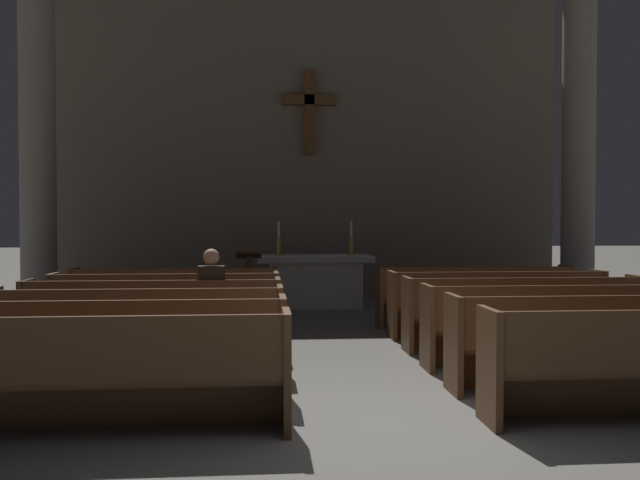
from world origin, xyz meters
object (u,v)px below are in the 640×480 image
(pew_left_row_3, at_px, (138,331))
(candlestick_right, at_px, (351,244))
(pew_left_row_4, at_px, (154,318))
(column_left_second, at_px, (38,142))
(pew_right_row_6, at_px, (474,296))
(pew_left_row_1, at_px, (89,374))
(altar, at_px, (315,280))
(pew_left_row_6, at_px, (175,299))
(pew_left_row_5, at_px, (166,307))
(pew_right_row_5, at_px, (497,304))
(pew_right_row_4, at_px, (524,313))
(lone_worshipper, at_px, (212,299))
(lectern, at_px, (249,285))
(pew_left_row_2, at_px, (118,349))
(pew_right_row_3, at_px, (560,326))
(column_right_second, at_px, (578,147))
(candlestick_left, at_px, (279,244))
(pew_right_row_2, at_px, (606,342))

(pew_left_row_3, bearing_deg, candlestick_right, 61.72)
(pew_left_row_4, bearing_deg, column_left_second, 123.02)
(pew_right_row_6, bearing_deg, pew_left_row_1, -132.08)
(altar, bearing_deg, candlestick_right, 0.00)
(pew_left_row_1, bearing_deg, pew_left_row_6, 90.00)
(pew_left_row_5, distance_m, pew_right_row_5, 4.67)
(pew_right_row_4, height_order, lone_worshipper, lone_worshipper)
(pew_right_row_4, relative_size, lectern, 2.68)
(pew_left_row_2, height_order, pew_left_row_5, same)
(pew_right_row_3, bearing_deg, column_right_second, 62.57)
(pew_right_row_4, bearing_deg, pew_right_row_6, 90.00)
(pew_left_row_2, bearing_deg, candlestick_left, 76.24)
(pew_left_row_5, height_order, lectern, lectern)
(pew_right_row_2, xyz_separation_m, pew_right_row_5, (0.00, 3.10, 0.00))
(pew_left_row_2, height_order, lectern, lectern)
(pew_left_row_4, height_order, pew_right_row_6, same)
(pew_left_row_6, distance_m, lectern, 1.72)
(pew_right_row_2, xyz_separation_m, lectern, (-3.58, 5.47, 0.07))
(pew_left_row_3, bearing_deg, pew_left_row_4, 90.00)
(pew_left_row_4, xyz_separation_m, candlestick_right, (3.03, 4.61, 0.74))
(pew_left_row_2, bearing_deg, pew_right_row_6, 41.54)
(altar, bearing_deg, pew_left_row_1, -106.85)
(pew_right_row_3, bearing_deg, pew_right_row_6, 90.00)
(pew_left_row_3, distance_m, pew_left_row_6, 3.10)
(pew_right_row_6, bearing_deg, pew_left_row_2, -138.46)
(column_right_second, relative_size, candlestick_right, 9.62)
(pew_left_row_2, xyz_separation_m, column_right_second, (7.33, 6.17, 2.60))
(pew_left_row_3, relative_size, column_left_second, 0.49)
(pew_right_row_2, height_order, candlestick_right, candlestick_right)
(pew_left_row_4, distance_m, column_left_second, 5.54)
(pew_left_row_6, relative_size, column_left_second, 0.49)
(pew_left_row_6, bearing_deg, pew_right_row_6, 0.00)
(column_right_second, distance_m, candlestick_right, 4.71)
(pew_left_row_5, bearing_deg, pew_right_row_4, -12.49)
(pew_left_row_4, distance_m, candlestick_right, 5.56)
(candlestick_left, bearing_deg, pew_left_row_4, -109.53)
(pew_left_row_5, bearing_deg, lone_worshipper, -54.77)
(pew_left_row_4, xyz_separation_m, pew_left_row_6, (0.00, 2.07, 0.00))
(column_right_second, bearing_deg, column_left_second, 180.00)
(pew_left_row_2, height_order, pew_left_row_3, same)
(pew_left_row_1, xyz_separation_m, candlestick_left, (1.63, 7.71, 0.74))
(pew_left_row_2, xyz_separation_m, pew_right_row_5, (4.67, 3.10, 0.00))
(pew_left_row_6, bearing_deg, pew_right_row_2, -41.54)
(column_right_second, distance_m, lectern, 6.78)
(pew_left_row_3, height_order, lone_worshipper, lone_worshipper)
(pew_left_row_2, relative_size, pew_right_row_3, 1.00)
(pew_right_row_5, distance_m, candlestick_left, 4.74)
(pew_left_row_3, relative_size, lone_worshipper, 2.34)
(pew_left_row_4, relative_size, column_right_second, 0.49)
(pew_left_row_1, distance_m, pew_right_row_3, 5.11)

